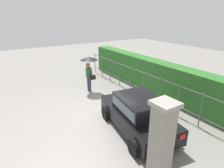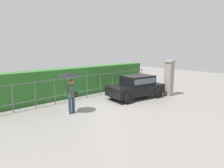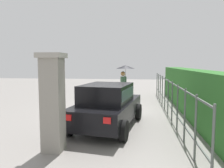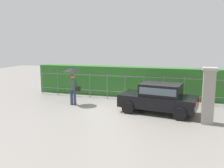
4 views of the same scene
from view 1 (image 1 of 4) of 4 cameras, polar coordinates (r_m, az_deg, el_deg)
name	(u,v)px [view 1 (image 1 of 4)]	position (r m, az deg, el deg)	size (l,w,h in m)	color
ground_plane	(102,109)	(9.43, -2.88, -7.45)	(40.00, 40.00, 0.00)	gray
car	(138,112)	(7.51, 7.81, -8.45)	(3.93, 2.33, 1.48)	black
pedestrian	(89,66)	(11.13, -6.89, 5.35)	(1.02, 1.02, 2.06)	#2D3856
gate_pillar	(161,142)	(5.36, 14.53, -16.61)	(0.60, 0.60, 2.42)	gray
fence_section	(144,84)	(10.44, 9.52, 0.10)	(11.46, 0.05, 1.50)	#59605B
hedge_row	(158,78)	(11.11, 13.66, 1.74)	(12.41, 0.90, 1.90)	#2D6B28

